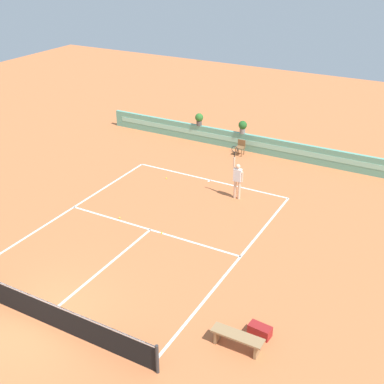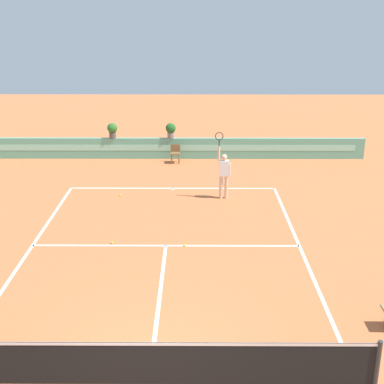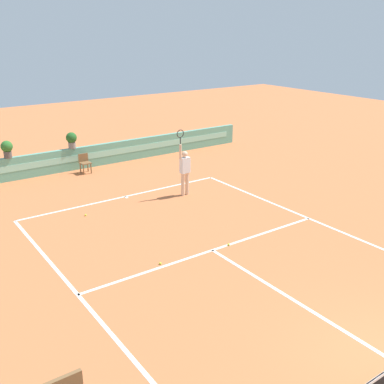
% 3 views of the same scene
% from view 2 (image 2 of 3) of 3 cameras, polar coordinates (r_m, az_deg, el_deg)
% --- Properties ---
extents(ground_plane, '(60.00, 60.00, 0.00)m').
position_cam_2_polar(ground_plane, '(16.31, -2.86, -6.29)').
color(ground_plane, '#C66B3D').
extents(court_lines, '(8.32, 11.94, 0.01)m').
position_cam_2_polar(court_lines, '(16.96, -2.73, -5.23)').
color(court_lines, white).
rests_on(court_lines, ground).
extents(net, '(8.92, 0.10, 1.00)m').
position_cam_2_polar(net, '(10.90, -4.64, -17.49)').
color(net, '#333333').
rests_on(net, ground).
extents(back_wall_barrier, '(18.00, 0.21, 1.00)m').
position_cam_2_polar(back_wall_barrier, '(25.94, -1.67, 4.65)').
color(back_wall_barrier, '#60A88E').
rests_on(back_wall_barrier, ground).
extents(ball_kid_chair, '(0.44, 0.44, 0.85)m').
position_cam_2_polar(ball_kid_chair, '(25.24, -1.78, 4.18)').
color(ball_kid_chair, brown).
rests_on(ball_kid_chair, ground).
extents(tennis_player, '(0.62, 0.23, 2.58)m').
position_cam_2_polar(tennis_player, '(20.36, 3.38, 2.13)').
color(tennis_player, beige).
rests_on(tennis_player, ground).
extents(tennis_ball_near_baseline, '(0.07, 0.07, 0.07)m').
position_cam_2_polar(tennis_ball_near_baseline, '(16.97, -8.47, -5.32)').
color(tennis_ball_near_baseline, '#CCE033').
rests_on(tennis_ball_near_baseline, ground).
extents(tennis_ball_mid_court, '(0.07, 0.07, 0.07)m').
position_cam_2_polar(tennis_ball_mid_court, '(21.06, -7.58, -0.33)').
color(tennis_ball_mid_court, '#CCE033').
rests_on(tennis_ball_mid_court, ground).
extents(tennis_ball_by_sideline, '(0.07, 0.07, 0.07)m').
position_cam_2_polar(tennis_ball_by_sideline, '(16.61, -0.80, -5.65)').
color(tennis_ball_by_sideline, '#CCE033').
rests_on(tennis_ball_by_sideline, ground).
extents(potted_plant_centre, '(0.48, 0.48, 0.72)m').
position_cam_2_polar(potted_plant_centre, '(25.74, -2.27, 6.61)').
color(potted_plant_centre, gray).
rests_on(potted_plant_centre, back_wall_barrier).
extents(potted_plant_left, '(0.48, 0.48, 0.72)m').
position_cam_2_polar(potted_plant_left, '(26.01, -8.43, 6.55)').
color(potted_plant_left, '#514C47').
rests_on(potted_plant_left, back_wall_barrier).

